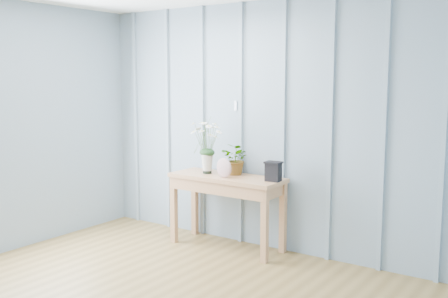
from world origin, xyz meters
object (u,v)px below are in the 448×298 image
Objects in this scene: felt_disc_vessel at (224,168)px; carved_box at (273,171)px; daisy_vase at (207,139)px; sideboard at (227,187)px.

carved_box is (0.49, 0.12, -0.00)m from felt_disc_vessel.
daisy_vase is 3.00× the size of carved_box.
sideboard is 0.24m from felt_disc_vessel.
felt_disc_vessel is 1.04× the size of carved_box.
sideboard is 6.27× the size of carved_box.
daisy_vase reaches higher than carved_box.
sideboard is 6.05× the size of felt_disc_vessel.
felt_disc_vessel reaches higher than sideboard.
daisy_vase is 2.89× the size of felt_disc_vessel.
carved_box reaches higher than sideboard.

